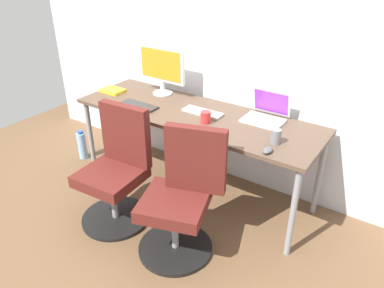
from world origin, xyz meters
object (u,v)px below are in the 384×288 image
Objects in this scene: office_chair_left at (117,172)px; open_laptop at (266,113)px; water_bottle_on_floor at (82,145)px; coffee_mug at (206,117)px; office_chair_right at (182,199)px; desktop_monitor at (162,67)px.

office_chair_left is 1.25m from open_laptop.
water_bottle_on_floor is 1.59m from coffee_mug.
office_chair_left is at bearing 179.72° from office_chair_right.
desktop_monitor is at bearing 25.46° from water_bottle_on_floor.
water_bottle_on_floor is 1.22m from desktop_monitor.
office_chair_right is at bearing -46.08° from desktop_monitor.
office_chair_left is 1.05m from desktop_monitor.
office_chair_left is 10.22× the size of coffee_mug.
open_laptop reaches higher than office_chair_right.
desktop_monitor reaches higher than coffee_mug.
desktop_monitor is at bearing 103.27° from office_chair_left.
coffee_mug is (-0.15, 0.54, 0.38)m from office_chair_right.
open_laptop is at bearing 76.50° from office_chair_right.
open_laptop is 0.48m from coffee_mug.
office_chair_left is 1.13m from water_bottle_on_floor.
water_bottle_on_floor is at bearing -154.54° from desktop_monitor.
open_laptop is 3.37× the size of coffee_mug.
coffee_mug is (0.46, 0.54, 0.38)m from office_chair_left.
office_chair_left is 3.03× the size of water_bottle_on_floor.
office_chair_right is 3.03× the size of water_bottle_on_floor.
office_chair_right is 1.69m from water_bottle_on_floor.
coffee_mug is at bearing -138.68° from open_laptop.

